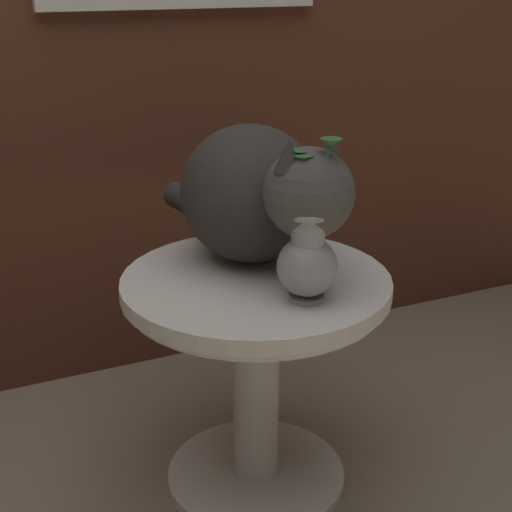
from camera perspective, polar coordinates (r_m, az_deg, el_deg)
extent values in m
cylinder|color=silver|center=(1.91, 0.00, -16.53)|extent=(0.44, 0.44, 0.03)
cylinder|color=silver|center=(1.77, 0.00, -9.94)|extent=(0.11, 0.11, 0.49)
cylinder|color=silver|center=(1.65, 0.00, -2.19)|extent=(0.60, 0.60, 0.03)
torus|color=silver|center=(1.66, 0.00, -3.06)|extent=(0.58, 0.58, 0.02)
ellipsoid|color=#33302D|center=(1.69, -0.47, 4.84)|extent=(0.37, 0.38, 0.32)
sphere|color=#494643|center=(1.51, 4.09, 4.86)|extent=(0.19, 0.19, 0.19)
cone|color=#33302D|center=(1.45, 2.54, 7.76)|extent=(0.06, 0.06, 0.07)
cone|color=#33302D|center=(1.52, 5.76, 8.25)|extent=(0.06, 0.06, 0.07)
cylinder|color=#33302D|center=(1.91, -4.19, 3.72)|extent=(0.12, 0.31, 0.07)
cylinder|color=#99999E|center=(1.53, 3.90, -3.17)|extent=(0.07, 0.07, 0.01)
ellipsoid|color=#99999E|center=(1.50, 3.97, -0.81)|extent=(0.12, 0.12, 0.12)
cylinder|color=#99999E|center=(1.48, 4.05, 2.05)|extent=(0.07, 0.07, 0.06)
torus|color=#99999E|center=(1.46, 4.08, 3.24)|extent=(0.09, 0.09, 0.02)
cylinder|color=#2D662D|center=(1.46, 3.88, 5.34)|extent=(0.01, 0.03, 0.11)
cone|color=#2D662D|center=(1.46, 3.67, 7.46)|extent=(0.04, 0.04, 0.02)
cylinder|color=#2D662D|center=(1.46, 4.95, 5.95)|extent=(0.06, 0.01, 0.14)
cone|color=#2D662D|center=(1.46, 5.83, 8.67)|extent=(0.04, 0.04, 0.02)
cylinder|color=#2D662D|center=(1.47, 3.76, 5.54)|extent=(0.01, 0.05, 0.11)
cone|color=#2D662D|center=(1.48, 3.44, 7.83)|extent=(0.04, 0.04, 0.02)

